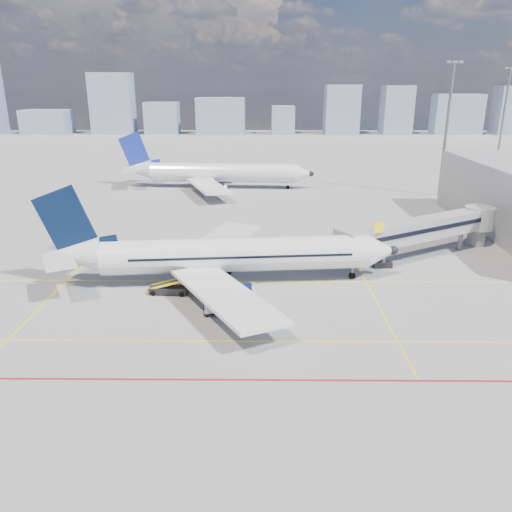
% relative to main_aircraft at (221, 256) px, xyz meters
% --- Properties ---
extents(ground, '(420.00, 420.00, 0.00)m').
position_rel_main_aircraft_xyz_m(ground, '(2.28, -7.60, -3.22)').
color(ground, gray).
rests_on(ground, ground).
extents(apron_markings, '(90.00, 35.12, 0.01)m').
position_rel_main_aircraft_xyz_m(apron_markings, '(1.70, -11.51, -3.22)').
color(apron_markings, '#FFF00D').
rests_on(apron_markings, ground).
extents(jet_bridge, '(23.55, 15.78, 6.30)m').
position_rel_main_aircraft_xyz_m(jet_bridge, '(25.79, 9.31, 0.52)').
color(jet_bridge, '#999BA1').
rests_on(jet_bridge, ground).
extents(floodlight_mast_ne, '(3.20, 0.61, 25.45)m').
position_rel_main_aircraft_xyz_m(floodlight_mast_ne, '(40.28, 47.40, 10.37)').
color(floodlight_mast_ne, slate).
rests_on(floodlight_mast_ne, ground).
extents(floodlight_mast_far, '(3.20, 0.61, 25.45)m').
position_rel_main_aircraft_xyz_m(floodlight_mast_far, '(67.28, 82.40, 10.37)').
color(floodlight_mast_far, slate).
rests_on(floodlight_mast_far, ground).
extents(distant_skyline, '(256.87, 15.14, 30.84)m').
position_rel_main_aircraft_xyz_m(distant_skyline, '(-3.68, 182.40, 7.05)').
color(distant_skyline, '#7788A4').
rests_on(distant_skyline, ground).
extents(main_aircraft, '(39.46, 34.34, 11.53)m').
position_rel_main_aircraft_xyz_m(main_aircraft, '(0.00, 0.00, 0.00)').
color(main_aircraft, silver).
rests_on(main_aircraft, ground).
extents(second_aircraft, '(41.88, 36.45, 12.22)m').
position_rel_main_aircraft_xyz_m(second_aircraft, '(-5.64, 55.10, -0.00)').
color(second_aircraft, silver).
rests_on(second_aircraft, ground).
extents(baggage_tug, '(2.50, 1.98, 1.54)m').
position_rel_main_aircraft_xyz_m(baggage_tug, '(4.94, -10.35, -2.48)').
color(baggage_tug, silver).
rests_on(baggage_tug, ground).
extents(cargo_dolly, '(3.35, 1.80, 1.75)m').
position_rel_main_aircraft_xyz_m(cargo_dolly, '(0.40, -8.11, -2.26)').
color(cargo_dolly, black).
rests_on(cargo_dolly, ground).
extents(belt_loader, '(5.87, 1.83, 2.37)m').
position_rel_main_aircraft_xyz_m(belt_loader, '(-5.27, -3.23, -2.61)').
color(belt_loader, black).
rests_on(belt_loader, ground).
extents(ramp_worker, '(0.65, 0.69, 1.58)m').
position_rel_main_aircraft_xyz_m(ramp_worker, '(4.80, -8.37, -2.43)').
color(ramp_worker, yellow).
rests_on(ramp_worker, ground).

